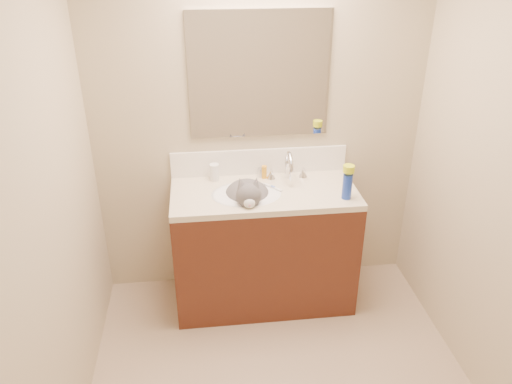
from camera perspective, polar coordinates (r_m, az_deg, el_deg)
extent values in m
cube|color=tan|center=(3.31, 0.37, 8.34)|extent=(2.20, 0.04, 2.50)
cube|color=tan|center=(2.26, -24.16, -3.79)|extent=(0.04, 2.50, 2.50)
cube|color=#492013|center=(3.44, 0.90, -6.53)|extent=(1.20, 0.55, 0.82)
cube|color=beige|center=(3.22, 0.95, -0.17)|extent=(1.20, 0.55, 0.04)
ellipsoid|color=white|center=(3.21, -1.11, -1.32)|extent=(0.45, 0.36, 0.14)
cylinder|color=silver|center=(3.37, 3.59, 2.53)|extent=(0.04, 0.04, 0.11)
torus|color=silver|center=(3.30, 3.80, 2.96)|extent=(0.03, 0.20, 0.20)
cylinder|color=silver|center=(3.23, 4.05, 1.86)|extent=(0.03, 0.03, 0.06)
cone|color=silver|center=(3.37, 1.73, 2.05)|extent=(0.06, 0.06, 0.06)
cone|color=silver|center=(3.41, 5.40, 2.23)|extent=(0.06, 0.06, 0.06)
ellipsoid|color=#4E4C4E|center=(3.22, -1.01, -0.64)|extent=(0.31, 0.35, 0.22)
ellipsoid|color=#4E4C4E|center=(3.04, -0.84, -0.39)|extent=(0.16, 0.15, 0.15)
ellipsoid|color=#4E4C4E|center=(3.12, -0.92, -0.41)|extent=(0.12, 0.12, 0.14)
cone|color=#4E4C4E|center=(3.02, -1.75, 0.96)|extent=(0.08, 0.08, 0.10)
cone|color=#4E4C4E|center=(3.03, 0.00, 1.02)|extent=(0.07, 0.08, 0.10)
ellipsoid|color=silver|center=(2.99, -0.76, -1.30)|extent=(0.07, 0.06, 0.06)
ellipsoid|color=silver|center=(3.12, -0.88, -1.56)|extent=(0.11, 0.08, 0.13)
sphere|color=#CF8694|center=(2.97, -0.72, -1.53)|extent=(0.02, 0.02, 0.02)
cylinder|color=#4E4C4E|center=(3.25, 1.48, -1.72)|extent=(0.09, 0.24, 0.04)
cube|color=white|center=(3.41, 0.38, 3.50)|extent=(1.20, 0.02, 0.18)
cube|color=white|center=(3.22, 0.41, 13.16)|extent=(0.90, 0.02, 0.80)
cylinder|color=white|center=(3.34, -4.78, 2.27)|extent=(0.06, 0.06, 0.11)
cylinder|color=gold|center=(3.35, -4.77, 2.05)|extent=(0.06, 0.06, 0.04)
cylinder|color=#B7B7BC|center=(3.39, 0.64, 2.24)|extent=(0.06, 0.06, 0.06)
cylinder|color=orange|center=(3.36, 0.94, 2.30)|extent=(0.05, 0.05, 0.09)
cube|color=white|center=(3.24, 1.94, 0.52)|extent=(0.11, 0.12, 0.01)
cube|color=#6684D8|center=(3.24, 1.95, 0.56)|extent=(0.03, 0.03, 0.02)
cylinder|color=#1734A5|center=(3.14, 10.38, 0.63)|extent=(0.08, 0.08, 0.16)
cylinder|color=#C6D916|center=(3.09, 10.56, 2.63)|extent=(0.09, 0.09, 0.04)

